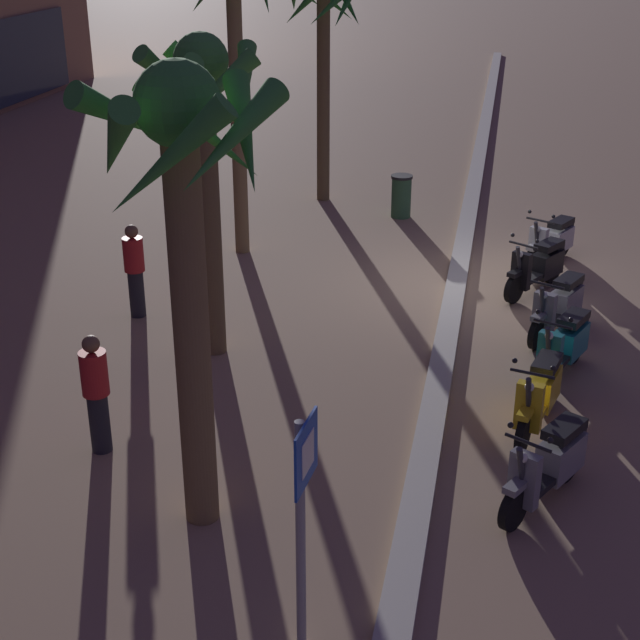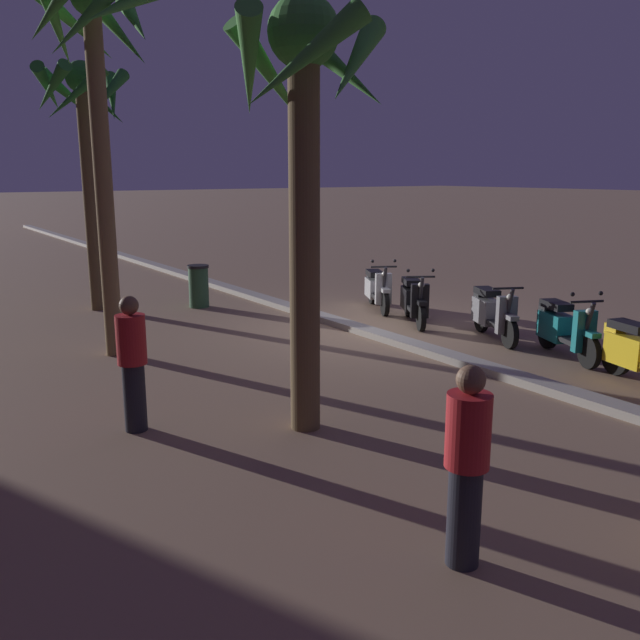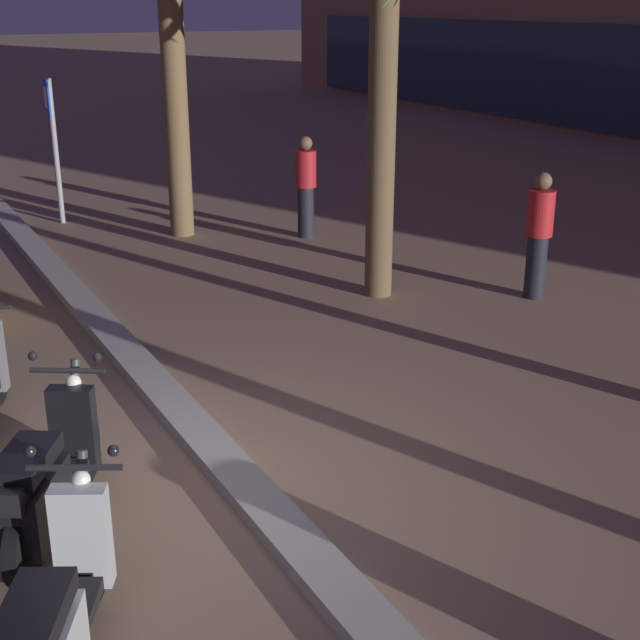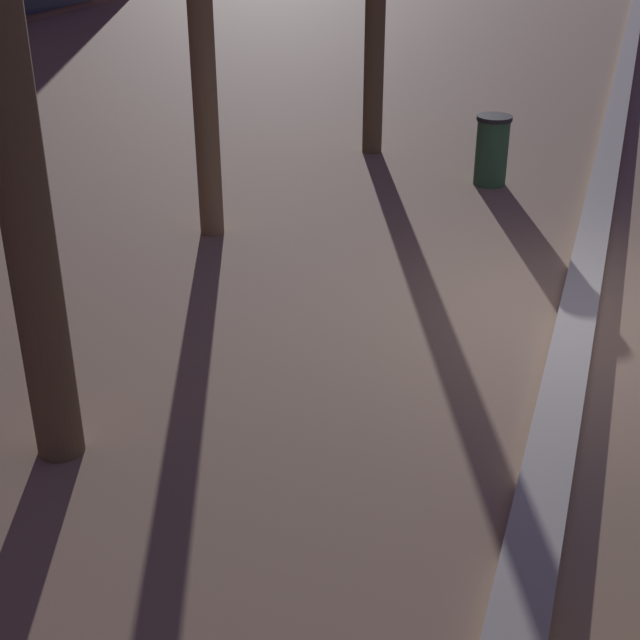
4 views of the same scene
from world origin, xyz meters
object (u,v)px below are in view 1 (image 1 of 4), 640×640
Objects in this scene: palm_tree_far_corner at (204,125)px; litter_bin at (401,196)px; scooter_teal_gap_after_mid at (564,346)px; palm_tree_by_mall_entrance at (323,23)px; palm_tree_near_sign at (234,15)px; scooter_grey_last_in_row at (559,306)px; scooter_black_tail_end at (539,266)px; scooter_silver_mid_front at (552,241)px; scooter_grey_mid_rear at (550,464)px; palm_tree_mid_walkway at (184,198)px; scooter_yellow_lead_nearest at (539,394)px; pedestrian_by_palm_tree at (135,269)px; crossing_sign at (303,511)px; pedestrian_window_shopping at (96,392)px.

palm_tree_far_corner is 8.29m from litter_bin.
palm_tree_by_mall_entrance is (8.17, 5.24, 3.56)m from scooter_teal_gap_after_mid.
palm_tree_near_sign is 1.22× the size of palm_tree_far_corner.
palm_tree_far_corner reaches higher than scooter_grey_last_in_row.
palm_tree_near_sign reaches higher than scooter_black_tail_end.
scooter_grey_last_in_row is 3.30m from scooter_silver_mid_front.
scooter_grey_mid_rear is 0.27× the size of palm_tree_near_sign.
palm_tree_mid_walkway is 1.05× the size of palm_tree_far_corner.
scooter_grey_mid_rear and scooter_yellow_lead_nearest have the same top height.
palm_tree_by_mall_entrance is at bearing -12.38° from palm_tree_near_sign.
scooter_grey_last_in_row is 7.82m from palm_tree_near_sign.
palm_tree_near_sign is 5.13m from pedestrian_by_palm_tree.
scooter_yellow_lead_nearest is 1.01× the size of scooter_silver_mid_front.
palm_tree_by_mall_entrance is at bearing 45.34° from scooter_black_tail_end.
palm_tree_by_mall_entrance reaches higher than palm_tree_far_corner.
palm_tree_far_corner reaches higher than crossing_sign.
litter_bin is (11.59, -0.85, -3.25)m from palm_tree_mid_walkway.
pedestrian_window_shopping is (1.10, 1.70, -2.90)m from palm_tree_mid_walkway.
scooter_black_tail_end is 7.78m from palm_tree_by_mall_entrance.
palm_tree_by_mall_entrance is at bearing -2.85° from pedestrian_window_shopping.
scooter_black_tail_end is at bearing 169.52° from scooter_silver_mid_front.
palm_tree_far_corner is at bearing 108.72° from scooter_grey_last_in_row.
palm_tree_mid_walkway is at bearing -167.02° from palm_tree_near_sign.
palm_tree_mid_walkway reaches higher than crossing_sign.
crossing_sign reaches higher than scooter_grey_last_in_row.
pedestrian_window_shopping is (-3.05, 0.55, -2.69)m from palm_tree_far_corner.
pedestrian_window_shopping reaches higher than scooter_grey_mid_rear.
palm_tree_near_sign is (4.23, 6.10, 4.09)m from scooter_teal_gap_after_mid.
pedestrian_window_shopping is at bearing 144.60° from scooter_silver_mid_front.
litter_bin is (7.17, 3.25, 0.02)m from scooter_teal_gap_after_mid.
scooter_yellow_lead_nearest is at bearing 173.36° from scooter_grey_last_in_row.
pedestrian_by_palm_tree is (-4.01, 6.91, 0.40)m from scooter_silver_mid_front.
pedestrian_by_palm_tree is (0.79, 6.95, 0.38)m from scooter_teal_gap_after_mid.
pedestrian_window_shopping is 10.81m from litter_bin.
scooter_black_tail_end is (3.30, 0.31, -0.01)m from scooter_teal_gap_after_mid.
scooter_yellow_lead_nearest is 1.79× the size of litter_bin.
scooter_grey_last_in_row is 1.82m from scooter_black_tail_end.
crossing_sign is 1.49× the size of pedestrian_by_palm_tree.
scooter_grey_mid_rear is 10.86m from litter_bin.
scooter_yellow_lead_nearest and scooter_silver_mid_front have the same top height.
pedestrian_window_shopping is at bearing -164.51° from pedestrian_by_palm_tree.
scooter_grey_last_in_row is 0.33× the size of palm_tree_mid_walkway.
crossing_sign is 4.35m from pedestrian_window_shopping.
scooter_teal_gap_after_mid is (1.58, -0.38, 0.00)m from scooter_yellow_lead_nearest.
palm_tree_near_sign reaches higher than pedestrian_window_shopping.
palm_tree_mid_walkway is (-7.72, 3.79, 3.28)m from scooter_black_tail_end.
palm_tree_mid_walkway is at bearing 156.19° from scooter_silver_mid_front.
scooter_yellow_lead_nearest is 5.72m from pedestrian_window_shopping.
scooter_yellow_lead_nearest is 1.06× the size of pedestrian_by_palm_tree.
litter_bin is (13.32, 0.69, -1.02)m from crossing_sign.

